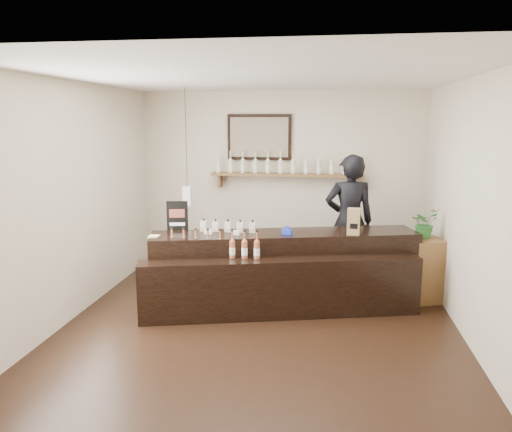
{
  "coord_description": "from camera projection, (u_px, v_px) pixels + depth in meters",
  "views": [
    {
      "loc": [
        0.72,
        -5.45,
        2.33
      ],
      "look_at": [
        -0.15,
        0.7,
        1.15
      ],
      "focal_mm": 35.0,
      "sensor_mm": 36.0,
      "label": 1
    }
  ],
  "objects": [
    {
      "name": "counter",
      "position": [
        283.0,
        273.0,
        6.28
      ],
      "size": [
        3.42,
        1.7,
        1.1
      ],
      "color": "black",
      "rests_on": "ground"
    },
    {
      "name": "back_wall_decor",
      "position": [
        271.0,
        158.0,
        7.84
      ],
      "size": [
        2.66,
        0.96,
        1.69
      ],
      "color": "brown",
      "rests_on": "ground"
    },
    {
      "name": "potted_plant",
      "position": [
        425.0,
        223.0,
        6.48
      ],
      "size": [
        0.47,
        0.46,
        0.39
      ],
      "primitive_type": "imported",
      "rotation": [
        0.0,
        0.0,
        0.69
      ],
      "color": "#2D712E",
      "rests_on": "side_cabinet"
    },
    {
      "name": "paper_bag",
      "position": [
        354.0,
        222.0,
        6.16
      ],
      "size": [
        0.17,
        0.13,
        0.33
      ],
      "color": "#9B7E4B",
      "rests_on": "counter"
    },
    {
      "name": "shopkeeper",
      "position": [
        349.0,
        213.0,
        7.0
      ],
      "size": [
        0.85,
        0.63,
        2.13
      ],
      "primitive_type": "imported",
      "rotation": [
        0.0,
        0.0,
        3.3
      ],
      "color": "black",
      "rests_on": "ground"
    },
    {
      "name": "room_shell",
      "position": [
        261.0,
        179.0,
        5.52
      ],
      "size": [
        5.0,
        5.0,
        5.0
      ],
      "color": "beige",
      "rests_on": "ground"
    },
    {
      "name": "side_cabinet",
      "position": [
        422.0,
        268.0,
        6.59
      ],
      "size": [
        0.58,
        0.67,
        0.83
      ],
      "color": "brown",
      "rests_on": "ground"
    },
    {
      "name": "tape_dispenser",
      "position": [
        287.0,
        231.0,
        6.2
      ],
      "size": [
        0.14,
        0.09,
        0.11
      ],
      "color": "#1931B0",
      "rests_on": "counter"
    },
    {
      "name": "promo_sign",
      "position": [
        177.0,
        216.0,
        6.41
      ],
      "size": [
        0.27,
        0.07,
        0.38
      ],
      "color": "black",
      "rests_on": "counter"
    },
    {
      "name": "ground",
      "position": [
        261.0,
        323.0,
        5.84
      ],
      "size": [
        5.0,
        5.0,
        0.0
      ],
      "primitive_type": "plane",
      "color": "black",
      "rests_on": "ground"
    }
  ]
}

